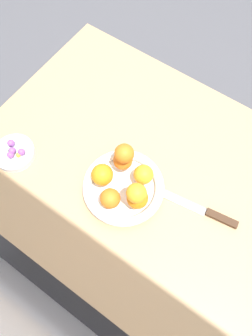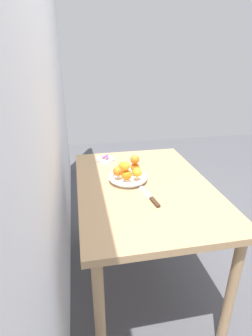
# 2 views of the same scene
# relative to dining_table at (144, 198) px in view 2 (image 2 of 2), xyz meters

# --- Properties ---
(ground_plane) EXTENTS (6.00, 6.00, 0.00)m
(ground_plane) POSITION_rel_dining_table_xyz_m (0.00, 0.00, -0.65)
(ground_plane) COLOR #4C4C51
(wall_back) EXTENTS (4.00, 0.05, 2.50)m
(wall_back) POSITION_rel_dining_table_xyz_m (0.00, 0.51, 0.60)
(wall_back) COLOR white
(wall_back) RESTS_ON ground_plane
(dining_table) EXTENTS (1.10, 0.76, 0.74)m
(dining_table) POSITION_rel_dining_table_xyz_m (0.00, 0.00, 0.00)
(dining_table) COLOR tan
(dining_table) RESTS_ON ground_plane
(fruit_bowl) EXTENTS (0.23, 0.23, 0.04)m
(fruit_bowl) POSITION_rel_dining_table_xyz_m (0.06, 0.08, 0.11)
(fruit_bowl) COLOR white
(fruit_bowl) RESTS_ON dining_table
(candy_dish) EXTENTS (0.12, 0.12, 0.02)m
(candy_dish) POSITION_rel_dining_table_xyz_m (0.39, 0.18, 0.10)
(candy_dish) COLOR silver
(candy_dish) RESTS_ON dining_table
(orange_0) EXTENTS (0.05, 0.05, 0.05)m
(orange_0) POSITION_rel_dining_table_xyz_m (0.06, 0.14, 0.16)
(orange_0) COLOR orange
(orange_0) RESTS_ON fruit_bowl
(orange_1) EXTENTS (0.06, 0.06, 0.06)m
(orange_1) POSITION_rel_dining_table_xyz_m (-0.00, 0.10, 0.16)
(orange_1) COLOR orange
(orange_1) RESTS_ON fruit_bowl
(orange_2) EXTENTS (0.05, 0.05, 0.05)m
(orange_2) POSITION_rel_dining_table_xyz_m (0.02, 0.04, 0.16)
(orange_2) COLOR orange
(orange_2) RESTS_ON fruit_bowl
(orange_3) EXTENTS (0.05, 0.05, 0.05)m
(orange_3) POSITION_rel_dining_table_xyz_m (0.10, 0.03, 0.16)
(orange_3) COLOR orange
(orange_3) RESTS_ON fruit_bowl
(orange_4) EXTENTS (0.06, 0.06, 0.06)m
(orange_4) POSITION_rel_dining_table_xyz_m (0.12, 0.10, 0.16)
(orange_4) COLOR orange
(orange_4) RESTS_ON fruit_bowl
(orange_5) EXTENTS (0.05, 0.05, 0.05)m
(orange_5) POSITION_rel_dining_table_xyz_m (-0.00, 0.11, 0.21)
(orange_5) COLOR orange
(orange_5) RESTS_ON orange_1
(orange_6) EXTENTS (0.05, 0.05, 0.05)m
(orange_6) POSITION_rel_dining_table_xyz_m (0.09, 0.04, 0.21)
(orange_6) COLOR orange
(orange_6) RESTS_ON orange_3
(candy_ball_0) EXTENTS (0.02, 0.02, 0.02)m
(candy_ball_0) POSITION_rel_dining_table_xyz_m (0.36, 0.17, 0.12)
(candy_ball_0) COLOR #8C4C99
(candy_ball_0) RESTS_ON candy_dish
(candy_ball_1) EXTENTS (0.01, 0.01, 0.01)m
(candy_ball_1) POSITION_rel_dining_table_xyz_m (0.37, 0.18, 0.12)
(candy_ball_1) COLOR gold
(candy_ball_1) RESTS_ON candy_dish
(candy_ball_2) EXTENTS (0.02, 0.02, 0.02)m
(candy_ball_2) POSITION_rel_dining_table_xyz_m (0.39, 0.18, 0.12)
(candy_ball_2) COLOR #4C9947
(candy_ball_2) RESTS_ON candy_dish
(candy_ball_3) EXTENTS (0.02, 0.02, 0.02)m
(candy_ball_3) POSITION_rel_dining_table_xyz_m (0.41, 0.16, 0.12)
(candy_ball_3) COLOR #8C4C99
(candy_ball_3) RESTS_ON candy_dish
(candy_ball_4) EXTENTS (0.02, 0.02, 0.02)m
(candy_ball_4) POSITION_rel_dining_table_xyz_m (0.38, 0.19, 0.12)
(candy_ball_4) COLOR #8C4C99
(candy_ball_4) RESTS_ON candy_dish
(candy_ball_5) EXTENTS (0.02, 0.02, 0.02)m
(candy_ball_5) POSITION_rel_dining_table_xyz_m (0.39, 0.18, 0.12)
(candy_ball_5) COLOR #8C4C99
(candy_ball_5) RESTS_ON candy_dish
(knife) EXTENTS (0.26, 0.06, 0.01)m
(knife) POSITION_rel_dining_table_xyz_m (-0.15, 0.01, 0.09)
(knife) COLOR #3F2819
(knife) RESTS_ON dining_table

